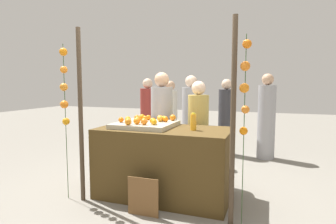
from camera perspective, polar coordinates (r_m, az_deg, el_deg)
name	(u,v)px	position (r m, az deg, el deg)	size (l,w,h in m)	color
ground_plane	(164,196)	(3.98, -0.77, -16.47)	(24.00, 24.00, 0.00)	gray
stall_counter	(164,162)	(3.83, -0.77, -10.09)	(1.73, 0.88, 0.92)	#4C3819
orange_tray	(145,124)	(3.87, -4.58, -2.52)	(0.77, 0.75, 0.06)	#B2AD99
orange_0	(173,118)	(4.02, 0.97, -1.13)	(0.09, 0.09, 0.09)	orange
orange_1	(128,121)	(3.78, -7.98, -1.72)	(0.07, 0.07, 0.07)	orange
orange_2	(137,118)	(4.08, -6.28, -1.13)	(0.08, 0.08, 0.08)	orange
orange_3	(166,119)	(3.89, -0.49, -1.43)	(0.08, 0.08, 0.08)	orange
orange_4	(148,117)	(4.10, -3.98, -1.10)	(0.07, 0.07, 0.07)	orange
orange_5	(145,118)	(3.97, -4.63, -1.31)	(0.08, 0.08, 0.08)	orange
orange_6	(160,118)	(4.02, -1.66, -1.19)	(0.08, 0.08, 0.08)	orange
orange_7	(144,122)	(3.62, -4.83, -1.93)	(0.08, 0.08, 0.08)	orange
orange_8	(154,122)	(3.61, -2.83, -2.01)	(0.08, 0.08, 0.08)	orange
orange_9	(128,119)	(3.90, -8.07, -1.46)	(0.08, 0.08, 0.08)	orange
orange_10	(121,120)	(3.89, -9.42, -1.55)	(0.07, 0.07, 0.07)	orange
orange_11	(160,119)	(3.91, -1.61, -1.37)	(0.08, 0.08, 0.08)	orange
orange_12	(128,122)	(3.62, -8.03, -1.95)	(0.09, 0.09, 0.09)	orange
orange_13	(137,121)	(3.68, -6.29, -1.79)	(0.09, 0.09, 0.09)	orange
orange_14	(138,119)	(3.90, -6.11, -1.46)	(0.08, 0.08, 0.08)	orange
orange_15	(142,117)	(4.07, -5.24, -1.07)	(0.09, 0.09, 0.09)	orange
orange_16	(163,118)	(3.98, -0.94, -1.29)	(0.08, 0.08, 0.08)	orange
orange_17	(153,121)	(3.68, -3.05, -1.81)	(0.08, 0.08, 0.08)	orange
juice_bottle	(193,122)	(3.56, 5.13, -2.01)	(0.08, 0.08, 0.22)	gold
chalkboard_sign	(143,197)	(3.37, -4.99, -16.70)	(0.38, 0.03, 0.46)	brown
vendor_left	(162,130)	(4.44, -1.25, -3.62)	(0.34, 0.34, 1.68)	#99999E
vendor_right	(198,136)	(4.29, 6.07, -4.83)	(0.31, 0.31, 1.54)	tan
crowd_person_0	(226,120)	(6.09, 11.57, -1.54)	(0.32, 0.32, 1.60)	#333338
crowd_person_1	(148,118)	(6.19, -4.07, -1.24)	(0.32, 0.32, 1.61)	maroon
crowd_person_2	(266,119)	(5.98, 19.18, -1.41)	(0.34, 0.34, 1.70)	#99999E
crowd_person_3	(170,119)	(6.30, 0.47, -1.32)	(0.31, 0.31, 1.56)	beige
crowd_person_4	(191,123)	(5.34, 4.63, -2.16)	(0.33, 0.33, 1.65)	#99999E
canopy_post_left	(81,116)	(3.74, -17.16, -0.77)	(0.06, 0.06, 2.19)	#473828
canopy_post_right	(233,123)	(3.01, 12.93, -2.18)	(0.06, 0.06, 2.19)	#473828
garland_strand_left	(64,88)	(3.84, -20.14, 4.63)	(0.12, 0.11, 2.00)	#2D4C23
garland_strand_right	(245,85)	(2.99, 15.24, 5.21)	(0.11, 0.11, 2.00)	#2D4C23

